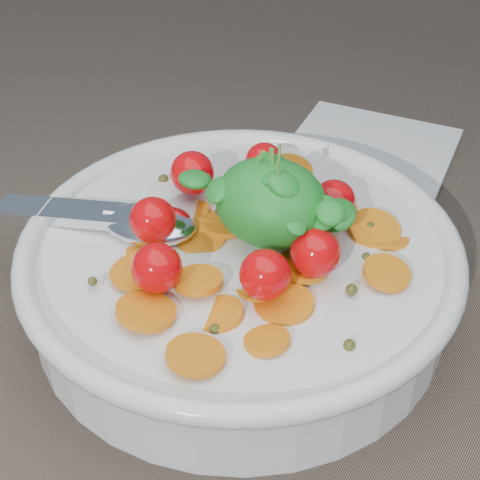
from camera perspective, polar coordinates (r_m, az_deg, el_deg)
The scene contains 3 objects.
ground at distance 0.51m, azimuth 2.67°, elevation -4.81°, with size 6.00×6.00×0.00m, color #6C5B4D.
bowl at distance 0.49m, azimuth 0.03°, elevation -2.13°, with size 0.31×0.29×0.12m.
napkin at distance 0.69m, azimuth 10.13°, elevation 7.08°, with size 0.14×0.13×0.01m, color white.
Camera 1 is at (0.18, -0.33, 0.35)m, focal length 55.00 mm.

